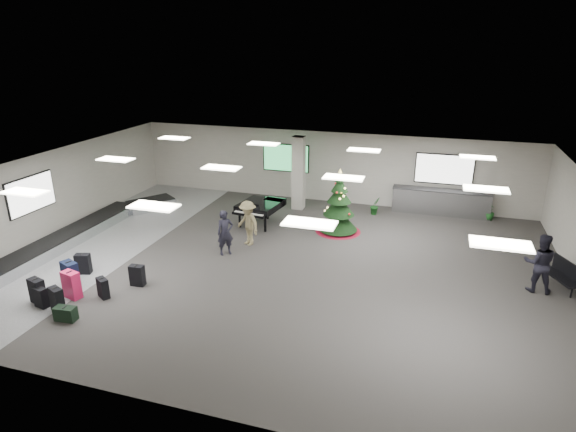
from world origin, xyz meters
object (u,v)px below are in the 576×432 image
(baggage_carousel, at_px, (82,232))
(potted_plant_left, at_px, (375,206))
(service_counter, at_px, (441,202))
(pink_suitcase, at_px, (71,285))
(christmas_tree, at_px, (339,211))
(bench, at_px, (565,274))
(traveler_b, at_px, (248,223))
(traveler_a, at_px, (225,233))
(potted_plant_right, at_px, (489,211))
(traveler_bench, at_px, (540,263))
(grand_piano, at_px, (259,207))

(baggage_carousel, bearing_deg, potted_plant_left, 30.00)
(baggage_carousel, height_order, potted_plant_left, potted_plant_left)
(baggage_carousel, bearing_deg, service_counter, 27.67)
(pink_suitcase, relative_size, christmas_tree, 0.33)
(service_counter, bearing_deg, bench, -58.30)
(traveler_b, bearing_deg, potted_plant_left, 80.54)
(bench, bearing_deg, traveler_a, 159.01)
(baggage_carousel, xyz_separation_m, potted_plant_right, (14.78, 6.58, 0.17))
(baggage_carousel, distance_m, traveler_b, 6.37)
(christmas_tree, distance_m, potted_plant_left, 2.68)
(traveler_a, bearing_deg, bench, -38.74)
(christmas_tree, distance_m, traveler_b, 3.62)
(potted_plant_right, bearing_deg, bench, -73.75)
(christmas_tree, xyz_separation_m, traveler_b, (-2.87, -2.20, -0.03))
(service_counter, relative_size, traveler_a, 2.55)
(traveler_a, distance_m, traveler_bench, 9.86)
(baggage_carousel, xyz_separation_m, grand_piano, (5.90, 3.29, 0.55))
(pink_suitcase, relative_size, traveler_a, 0.52)
(service_counter, bearing_deg, pink_suitcase, -133.63)
(bench, xyz_separation_m, potted_plant_right, (-1.65, 5.67, -0.11))
(traveler_bench, distance_m, potted_plant_right, 6.08)
(traveler_a, height_order, potted_plant_left, traveler_a)
(baggage_carousel, xyz_separation_m, potted_plant_left, (10.19, 5.88, 0.17))
(bench, bearing_deg, pink_suitcase, 174.62)
(traveler_bench, height_order, potted_plant_right, traveler_bench)
(grand_piano, relative_size, potted_plant_left, 2.65)
(traveler_b, bearing_deg, grand_piano, 130.20)
(potted_plant_left, bearing_deg, baggage_carousel, -150.00)
(christmas_tree, distance_m, grand_piano, 3.19)
(service_counter, distance_m, potted_plant_right, 1.95)
(pink_suitcase, height_order, potted_plant_right, pink_suitcase)
(pink_suitcase, bearing_deg, grand_piano, 80.44)
(pink_suitcase, xyz_separation_m, traveler_a, (3.00, 4.08, 0.39))
(grand_piano, height_order, traveler_bench, traveler_bench)
(pink_suitcase, relative_size, potted_plant_left, 1.08)
(christmas_tree, height_order, potted_plant_left, christmas_tree)
(traveler_a, bearing_deg, pink_suitcase, -168.58)
(bench, height_order, traveler_bench, traveler_bench)
(christmas_tree, xyz_separation_m, potted_plant_left, (1.10, 2.40, -0.48))
(traveler_bench, bearing_deg, bench, -156.17)
(baggage_carousel, distance_m, bench, 16.46)
(traveler_bench, bearing_deg, traveler_a, 2.93)
(pink_suitcase, height_order, potted_plant_left, pink_suitcase)
(baggage_carousel, bearing_deg, traveler_b, 11.66)
(service_counter, relative_size, pink_suitcase, 4.88)
(baggage_carousel, height_order, grand_piano, grand_piano)
(baggage_carousel, distance_m, potted_plant_right, 16.18)
(grand_piano, distance_m, traveler_bench, 10.11)
(baggage_carousel, relative_size, service_counter, 2.40)
(traveler_a, xyz_separation_m, potted_plant_left, (4.41, 5.62, -0.41))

